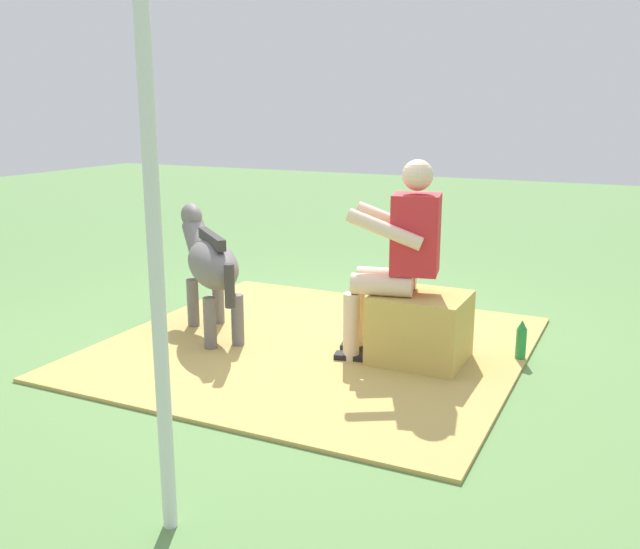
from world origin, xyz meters
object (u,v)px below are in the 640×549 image
at_px(soda_bottle, 521,342).
at_px(tent_pole_left, 155,252).
at_px(person_seated, 398,252).
at_px(hay_bale, 420,329).
at_px(pony_standing, 210,262).

xyz_separation_m(soda_bottle, tent_pole_left, (0.96, 2.58, 1.02)).
bearing_deg(person_seated, hay_bale, -171.97).
distance_m(person_seated, soda_bottle, 1.05).
bearing_deg(soda_bottle, person_seated, 24.56).
height_order(pony_standing, tent_pole_left, tent_pole_left).
xyz_separation_m(person_seated, soda_bottle, (-0.77, -0.35, -0.61)).
xyz_separation_m(hay_bale, tent_pole_left, (0.35, 2.25, 0.92)).
bearing_deg(pony_standing, hay_bale, -177.11).
bearing_deg(pony_standing, person_seated, -177.70).
relative_size(person_seated, tent_pole_left, 0.59).
xyz_separation_m(person_seated, pony_standing, (1.44, 0.06, -0.20)).
distance_m(pony_standing, tent_pole_left, 2.58).
relative_size(person_seated, soda_bottle, 4.63).
xyz_separation_m(person_seated, tent_pole_left, (0.19, 2.23, 0.41)).
relative_size(soda_bottle, tent_pole_left, 0.13).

